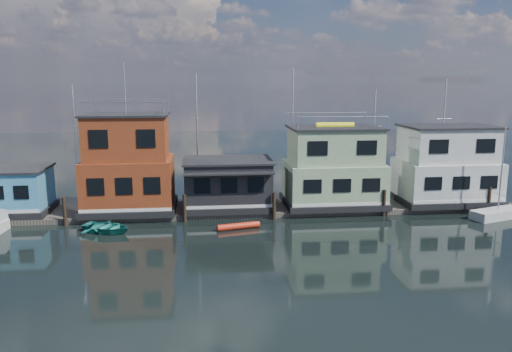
{
  "coord_description": "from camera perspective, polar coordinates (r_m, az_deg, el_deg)",
  "views": [
    {
      "loc": [
        -2.49,
        -28.64,
        10.89
      ],
      "look_at": [
        1.88,
        12.0,
        3.0
      ],
      "focal_mm": 35.0,
      "sensor_mm": 36.0,
      "label": 1
    }
  ],
  "objects": [
    {
      "name": "dock",
      "position": [
        42.1,
        -2.55,
        -3.8
      ],
      "size": [
        48.0,
        5.0,
        0.4
      ],
      "primitive_type": "cube",
      "color": "#595147",
      "rests_on": "ground"
    },
    {
      "name": "ground",
      "position": [
        30.74,
        -1.11,
        -9.83
      ],
      "size": [
        160.0,
        160.0,
        0.0
      ],
      "primitive_type": "plane",
      "color": "black",
      "rests_on": "ground"
    },
    {
      "name": "houseboat_white",
      "position": [
        46.33,
        20.9,
        1.07
      ],
      "size": [
        8.4,
        5.9,
        6.66
      ],
      "color": "black",
      "rests_on": "dock"
    },
    {
      "name": "houseboat_blue",
      "position": [
        44.36,
        -26.47,
        -1.53
      ],
      "size": [
        6.4,
        4.9,
        3.66
      ],
      "color": "black",
      "rests_on": "dock"
    },
    {
      "name": "background_masts",
      "position": [
        47.5,
        2.69,
        4.46
      ],
      "size": [
        36.4,
        0.16,
        12.0
      ],
      "color": "silver",
      "rests_on": "ground"
    },
    {
      "name": "day_sailer",
      "position": [
        44.43,
        25.9,
        -3.81
      ],
      "size": [
        4.91,
        2.96,
        7.35
      ],
      "rotation": [
        0.0,
        0.0,
        0.32
      ],
      "color": "beige",
      "rests_on": "ground"
    },
    {
      "name": "red_kayak",
      "position": [
        37.15,
        -2.02,
        -5.74
      ],
      "size": [
        3.27,
        1.23,
        0.48
      ],
      "primitive_type": "cylinder",
      "rotation": [
        0.0,
        1.57,
        0.24
      ],
      "color": "red",
      "rests_on": "ground"
    },
    {
      "name": "dinghy_teal",
      "position": [
        37.96,
        -16.7,
        -5.61
      ],
      "size": [
        4.55,
        4.05,
        0.78
      ],
      "primitive_type": "imported",
      "rotation": [
        0.0,
        0.0,
        1.12
      ],
      "color": "#227E75",
      "rests_on": "ground"
    },
    {
      "name": "houseboat_red",
      "position": [
        41.64,
        -14.35,
        1.2
      ],
      "size": [
        7.4,
        5.9,
        11.86
      ],
      "color": "black",
      "rests_on": "dock"
    },
    {
      "name": "pilings",
      "position": [
        39.14,
        -2.79,
        -3.57
      ],
      "size": [
        42.28,
        0.28,
        2.2
      ],
      "color": "#2D2116",
      "rests_on": "ground"
    },
    {
      "name": "houseboat_green",
      "position": [
        42.73,
        8.86,
        0.9
      ],
      "size": [
        8.4,
        5.9,
        7.03
      ],
      "color": "black",
      "rests_on": "dock"
    },
    {
      "name": "houseboat_dark",
      "position": [
        41.54,
        -3.26,
        -0.86
      ],
      "size": [
        7.4,
        6.1,
        4.06
      ],
      "color": "black",
      "rests_on": "dock"
    }
  ]
}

